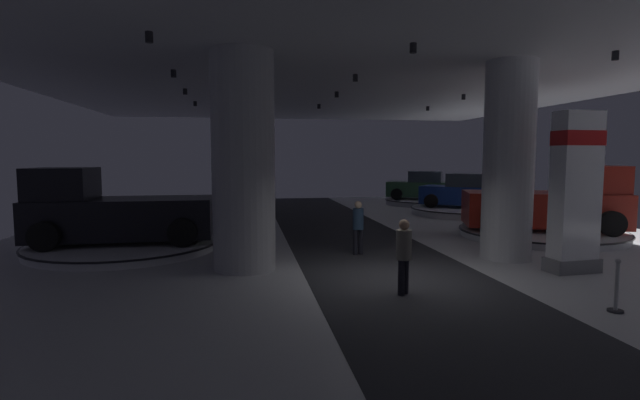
{
  "coord_description": "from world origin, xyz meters",
  "views": [
    {
      "loc": [
        -3.58,
        -10.48,
        2.87
      ],
      "look_at": [
        -1.05,
        5.36,
        1.4
      ],
      "focal_mm": 26.32,
      "sensor_mm": 36.0,
      "label": 1
    }
  ],
  "objects": [
    {
      "name": "ground",
      "position": [
        0.0,
        0.0,
        -0.02
      ],
      "size": [
        24.0,
        44.0,
        0.06
      ],
      "color": "silver"
    },
    {
      "name": "ceiling_with_spotlights",
      "position": [
        -0.0,
        -0.0,
        5.55
      ],
      "size": [
        24.0,
        44.0,
        0.39
      ],
      "color": "silver"
    },
    {
      "name": "column_right",
      "position": [
        3.69,
        1.64,
        2.75
      ],
      "size": [
        1.37,
        1.37,
        5.5
      ],
      "color": "silver",
      "rests_on": "ground"
    },
    {
      "name": "column_left",
      "position": [
        -3.62,
        1.56,
        2.75
      ],
      "size": [
        1.59,
        1.59,
        5.5
      ],
      "color": "#ADADB2",
      "rests_on": "ground"
    },
    {
      "name": "brand_sign_pylon",
      "position": [
        4.49,
        -0.06,
        2.06
      ],
      "size": [
        1.31,
        0.75,
        3.99
      ],
      "color": "slate",
      "rests_on": "ground"
    },
    {
      "name": "display_platform_mid_right",
      "position": [
        6.91,
        4.74,
        0.15
      ],
      "size": [
        5.68,
        5.68,
        0.27
      ],
      "color": "silver",
      "rests_on": "ground"
    },
    {
      "name": "pickup_truck_mid_right",
      "position": [
        7.21,
        4.63,
        1.21
      ],
      "size": [
        5.69,
        3.94,
        2.3
      ],
      "color": "maroon",
      "rests_on": "display_platform_mid_right"
    },
    {
      "name": "display_platform_deep_right",
      "position": [
        7.07,
        16.54,
        0.18
      ],
      "size": [
        4.53,
        4.53,
        0.32
      ],
      "color": "#B7B7BC",
      "rests_on": "ground"
    },
    {
      "name": "display_car_deep_right",
      "position": [
        7.1,
        16.53,
        1.08
      ],
      "size": [
        4.55,
        3.62,
        1.71
      ],
      "color": "#2D5638",
      "rests_on": "display_platform_deep_right"
    },
    {
      "name": "display_platform_far_right",
      "position": [
        7.29,
        11.49,
        0.19
      ],
      "size": [
        5.32,
        5.32,
        0.35
      ],
      "color": "silver",
      "rests_on": "ground"
    },
    {
      "name": "display_car_far_right",
      "position": [
        7.31,
        11.47,
        1.11
      ],
      "size": [
        4.43,
        3.97,
        1.71
      ],
      "color": "navy",
      "rests_on": "display_platform_far_right"
    },
    {
      "name": "display_platform_mid_left",
      "position": [
        -7.3,
        4.63,
        0.14
      ],
      "size": [
        5.68,
        5.68,
        0.25
      ],
      "color": "silver",
      "rests_on": "ground"
    },
    {
      "name": "pickup_truck_mid_left",
      "position": [
        -7.62,
        4.62,
        1.19
      ],
      "size": [
        5.34,
        2.72,
        2.3
      ],
      "color": "black",
      "rests_on": "display_platform_mid_left"
    },
    {
      "name": "visitor_walking_near",
      "position": [
        -0.32,
        2.82,
        0.91
      ],
      "size": [
        0.32,
        0.32,
        1.59
      ],
      "color": "black",
      "rests_on": "ground"
    },
    {
      "name": "visitor_walking_far",
      "position": [
        -0.35,
        -1.28,
        0.91
      ],
      "size": [
        0.32,
        0.32,
        1.59
      ],
      "color": "black",
      "rests_on": "ground"
    },
    {
      "name": "stanchion_a",
      "position": [
        3.19,
        -2.97,
        0.37
      ],
      "size": [
        0.28,
        0.28,
        1.01
      ],
      "color": "#333338",
      "rests_on": "ground"
    }
  ]
}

